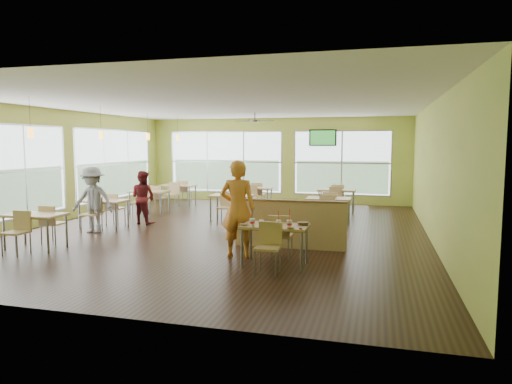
# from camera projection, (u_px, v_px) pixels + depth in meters

# --- Properties ---
(room) EXTENTS (12.00, 12.04, 3.20)m
(room) POSITION_uv_depth(u_px,v_px,m) (224.00, 168.00, 11.60)
(room) COLOR black
(room) RESTS_ON ground
(window_bays) EXTENTS (9.24, 10.24, 2.38)m
(window_bays) POSITION_uv_depth(u_px,v_px,m) (179.00, 166.00, 15.25)
(window_bays) COLOR white
(window_bays) RESTS_ON room
(main_table) EXTENTS (1.22, 1.52, 0.87)m
(main_table) POSITION_uv_depth(u_px,v_px,m) (275.00, 231.00, 8.30)
(main_table) COLOR tan
(main_table) RESTS_ON floor
(half_wall_divider) EXTENTS (2.40, 0.14, 1.04)m
(half_wall_divider) POSITION_uv_depth(u_px,v_px,m) (290.00, 224.00, 9.71)
(half_wall_divider) COLOR tan
(half_wall_divider) RESTS_ON floor
(dining_tables) EXTENTS (6.92, 8.72, 0.87)m
(dining_tables) POSITION_uv_depth(u_px,v_px,m) (210.00, 197.00, 13.61)
(dining_tables) COLOR tan
(dining_tables) RESTS_ON floor
(pendant_lights) EXTENTS (0.11, 7.31, 0.86)m
(pendant_lights) POSITION_uv_depth(u_px,v_px,m) (125.00, 136.00, 12.98)
(pendant_lights) COLOR #2D2119
(pendant_lights) RESTS_ON ceiling
(ceiling_fan) EXTENTS (1.25, 1.25, 0.29)m
(ceiling_fan) POSITION_uv_depth(u_px,v_px,m) (255.00, 121.00, 14.34)
(ceiling_fan) COLOR #2D2119
(ceiling_fan) RESTS_ON ceiling
(tv_backwall) EXTENTS (1.00, 0.07, 0.60)m
(tv_backwall) POSITION_uv_depth(u_px,v_px,m) (323.00, 138.00, 16.71)
(tv_backwall) COLOR black
(tv_backwall) RESTS_ON wall_back
(man_plaid) EXTENTS (0.75, 0.54, 1.92)m
(man_plaid) POSITION_uv_depth(u_px,v_px,m) (238.00, 209.00, 8.90)
(man_plaid) COLOR red
(man_plaid) RESTS_ON floor
(patron_maroon) EXTENTS (0.82, 0.69, 1.48)m
(patron_maroon) POSITION_uv_depth(u_px,v_px,m) (143.00, 197.00, 12.65)
(patron_maroon) COLOR #5B171A
(patron_maroon) RESTS_ON floor
(patron_grey) EXTENTS (1.11, 0.69, 1.66)m
(patron_grey) POSITION_uv_depth(u_px,v_px,m) (93.00, 200.00, 11.41)
(patron_grey) COLOR slate
(patron_grey) RESTS_ON floor
(cup_blue) EXTENTS (0.10, 0.10, 0.37)m
(cup_blue) POSITION_uv_depth(u_px,v_px,m) (252.00, 222.00, 8.17)
(cup_blue) COLOR white
(cup_blue) RESTS_ON main_table
(cup_yellow) EXTENTS (0.09, 0.09, 0.33)m
(cup_yellow) POSITION_uv_depth(u_px,v_px,m) (261.00, 223.00, 8.11)
(cup_yellow) COLOR white
(cup_yellow) RESTS_ON main_table
(cup_red_near) EXTENTS (0.09, 0.09, 0.31)m
(cup_red_near) POSITION_uv_depth(u_px,v_px,m) (279.00, 223.00, 8.15)
(cup_red_near) COLOR white
(cup_red_near) RESTS_ON main_table
(cup_red_far) EXTENTS (0.10, 0.10, 0.37)m
(cup_red_far) POSITION_uv_depth(u_px,v_px,m) (289.00, 224.00, 8.00)
(cup_red_far) COLOR white
(cup_red_far) RESTS_ON main_table
(food_basket) EXTENTS (0.23, 0.23, 0.05)m
(food_basket) POSITION_uv_depth(u_px,v_px,m) (303.00, 223.00, 8.30)
(food_basket) COLOR black
(food_basket) RESTS_ON main_table
(ketchup_cup) EXTENTS (0.06, 0.06, 0.02)m
(ketchup_cup) POSITION_uv_depth(u_px,v_px,m) (300.00, 228.00, 7.89)
(ketchup_cup) COLOR #A61A00
(ketchup_cup) RESTS_ON main_table
(wrapper_left) EXTENTS (0.19, 0.18, 0.04)m
(wrapper_left) POSITION_uv_depth(u_px,v_px,m) (243.00, 224.00, 8.25)
(wrapper_left) COLOR #916946
(wrapper_left) RESTS_ON main_table
(wrapper_mid) EXTENTS (0.21, 0.19, 0.04)m
(wrapper_mid) POSITION_uv_depth(u_px,v_px,m) (276.00, 224.00, 8.32)
(wrapper_mid) COLOR #916946
(wrapper_mid) RESTS_ON main_table
(wrapper_right) EXTENTS (0.14, 0.13, 0.03)m
(wrapper_right) POSITION_uv_depth(u_px,v_px,m) (290.00, 228.00, 7.91)
(wrapper_right) COLOR #916946
(wrapper_right) RESTS_ON main_table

